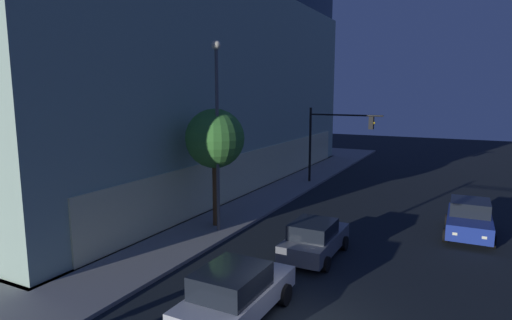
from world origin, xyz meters
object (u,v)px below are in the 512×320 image
traffic_light_far_corner (334,133)px  car_grey (315,239)px  car_silver (235,293)px  sidewalk_tree (215,139)px  modern_building (113,72)px  car_blue (469,219)px  street_lamp_sidewalk (217,116)px

traffic_light_far_corner → car_grey: bearing=-166.0°
car_silver → car_grey: (5.87, -0.48, -0.07)m
sidewalk_tree → car_silver: sidewalk_tree is taller
traffic_light_far_corner → car_grey: 14.84m
modern_building → car_blue: bearing=-98.8°
car_silver → car_blue: bearing=-27.8°
modern_building → traffic_light_far_corner: 18.85m
car_silver → car_grey: 5.89m
car_grey → traffic_light_far_corner: bearing=14.0°
traffic_light_far_corner → car_silver: size_ratio=1.22×
car_blue → modern_building: bearing=81.2°
modern_building → car_blue: 28.53m
sidewalk_tree → street_lamp_sidewalk: bearing=-139.0°
sidewalk_tree → modern_building: bearing=60.6°
traffic_light_far_corner → car_grey: traffic_light_far_corner is taller
modern_building → car_blue: size_ratio=8.25×
sidewalk_tree → car_blue: (4.52, -11.60, -3.73)m
modern_building → car_silver: size_ratio=7.75×
modern_building → street_lamp_sidewalk: size_ratio=3.93×
traffic_light_far_corner → street_lamp_sidewalk: (-13.22, 1.79, 1.81)m
street_lamp_sidewalk → car_grey: street_lamp_sidewalk is taller
street_lamp_sidewalk → car_blue: (5.15, -11.05, -4.93)m
modern_building → traffic_light_far_corner: modern_building is taller
traffic_light_far_corner → sidewalk_tree: bearing=169.5°
modern_building → traffic_light_far_corner: bearing=-77.8°
sidewalk_tree → car_grey: (-1.47, -5.83, -3.79)m
sidewalk_tree → car_silver: size_ratio=1.28×
street_lamp_sidewalk → car_silver: bearing=-144.4°
traffic_light_far_corner → car_silver: 20.40m
traffic_light_far_corner → car_blue: 12.68m
car_blue → car_silver: bearing=152.2°
traffic_light_far_corner → car_grey: (-14.06, -3.50, -3.17)m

